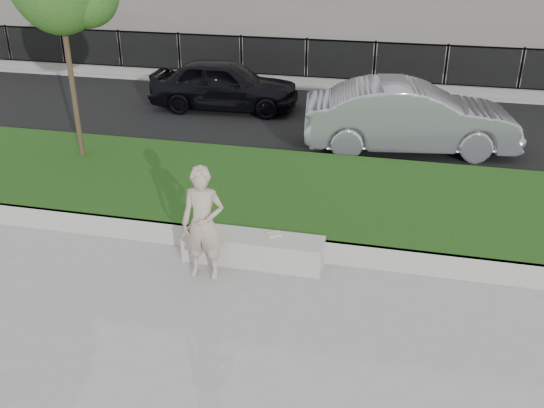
% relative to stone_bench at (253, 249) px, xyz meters
% --- Properties ---
extents(ground, '(90.00, 90.00, 0.00)m').
position_rel_stone_bench_xyz_m(ground, '(-0.60, -0.80, -0.23)').
color(ground, gray).
rests_on(ground, ground).
extents(grass_bank, '(34.00, 4.00, 0.40)m').
position_rel_stone_bench_xyz_m(grass_bank, '(-0.60, 2.20, -0.03)').
color(grass_bank, black).
rests_on(grass_bank, ground).
extents(grass_kerb, '(34.00, 0.08, 0.40)m').
position_rel_stone_bench_xyz_m(grass_kerb, '(-0.60, 0.24, -0.03)').
color(grass_kerb, '#A4A199').
rests_on(grass_kerb, ground).
extents(street, '(34.00, 7.00, 0.04)m').
position_rel_stone_bench_xyz_m(street, '(-0.60, 7.70, -0.21)').
color(street, black).
rests_on(street, ground).
extents(far_pavement, '(34.00, 3.00, 0.12)m').
position_rel_stone_bench_xyz_m(far_pavement, '(-0.60, 12.20, -0.17)').
color(far_pavement, gray).
rests_on(far_pavement, ground).
extents(iron_fence, '(32.00, 0.30, 1.50)m').
position_rel_stone_bench_xyz_m(iron_fence, '(-0.60, 11.20, 0.31)').
color(iron_fence, slate).
rests_on(iron_fence, far_pavement).
extents(stone_bench, '(2.29, 0.57, 0.47)m').
position_rel_stone_bench_xyz_m(stone_bench, '(0.00, 0.00, 0.00)').
color(stone_bench, '#A4A199').
rests_on(stone_bench, ground).
extents(man, '(0.69, 0.48, 1.83)m').
position_rel_stone_bench_xyz_m(man, '(-0.63, -0.57, 0.68)').
color(man, tan).
rests_on(man, ground).
extents(book, '(0.29, 0.27, 0.03)m').
position_rel_stone_bench_xyz_m(book, '(0.31, 0.12, 0.25)').
color(book, beige).
rests_on(book, stone_bench).
extents(car_dark, '(4.33, 1.91, 1.45)m').
position_rel_stone_bench_xyz_m(car_dark, '(-3.02, 8.10, 0.53)').
color(car_dark, black).
rests_on(car_dark, street).
extents(car_silver, '(5.18, 2.54, 1.63)m').
position_rel_stone_bench_xyz_m(car_silver, '(2.27, 5.87, 0.62)').
color(car_silver, gray).
rests_on(car_silver, street).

